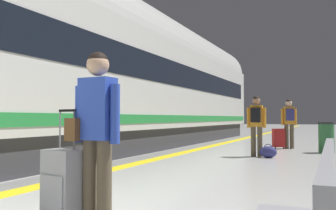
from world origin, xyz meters
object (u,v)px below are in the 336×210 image
suitcase_near (279,138)px  high_speed_train (79,63)px  traveller_foreground (96,125)px  rolling_suitcase_foreground (61,184)px  passenger_mid (256,121)px  duffel_bag_mid (268,152)px  waste_bin (326,137)px  passenger_near (289,119)px

suitcase_near → high_speed_train: bearing=-134.0°
traveller_foreground → rolling_suitcase_foreground: 0.67m
traveller_foreground → rolling_suitcase_foreground: bearing=-166.0°
high_speed_train → traveller_foreground: high_speed_train is taller
passenger_mid → duffel_bag_mid: 0.88m
passenger_mid → waste_bin: bearing=49.1°
waste_bin → passenger_mid: bearing=-130.9°
passenger_mid → passenger_near: bearing=80.3°
traveller_foreground → suitcase_near: (0.39, 9.84, -0.60)m
duffel_bag_mid → high_speed_train: bearing=-159.8°
duffel_bag_mid → waste_bin: bearing=56.6°
suitcase_near → duffel_bag_mid: size_ratio=1.52×
rolling_suitcase_foreground → suitcase_near: rolling_suitcase_foreground is taller
passenger_near → duffel_bag_mid: size_ratio=3.77×
duffel_bag_mid → suitcase_near: bearing=92.5°
passenger_near → suitcase_near: (-0.33, -0.17, -0.62)m
passenger_near → passenger_mid: (-0.52, -3.04, -0.03)m
suitcase_near → waste_bin: bearing=-32.5°
traveller_foreground → rolling_suitcase_foreground: size_ratio=1.49×
duffel_bag_mid → waste_bin: waste_bin is taller
duffel_bag_mid → passenger_mid: bearing=158.1°
traveller_foreground → high_speed_train: bearing=129.1°
rolling_suitcase_foreground → passenger_mid: size_ratio=0.69×
suitcase_near → passenger_mid: (-0.19, -2.88, 0.60)m
rolling_suitcase_foreground → passenger_mid: passenger_mid is taller
rolling_suitcase_foreground → passenger_near: size_ratio=0.67×
high_speed_train → rolling_suitcase_foreground: (3.83, -5.20, -2.11)m
high_speed_train → passenger_near: size_ratio=17.30×
high_speed_train → passenger_mid: 4.98m
suitcase_near → traveller_foreground: bearing=-92.3°
traveller_foreground → rolling_suitcase_foreground: (-0.34, -0.08, -0.57)m
high_speed_train → traveller_foreground: 6.78m
high_speed_train → suitcase_near: (4.55, 4.72, -2.14)m
passenger_near → waste_bin: bearing=-43.9°
passenger_near → high_speed_train: bearing=-134.9°
passenger_near → duffel_bag_mid: bearing=-93.6°
passenger_mid → duffel_bag_mid: passenger_mid is taller
rolling_suitcase_foreground → duffel_bag_mid: size_ratio=2.54×
high_speed_train → waste_bin: 7.41m
passenger_mid → traveller_foreground: bearing=-91.7°
passenger_near → waste_bin: (1.16, -1.11, -0.53)m
waste_bin → high_speed_train: bearing=-148.0°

